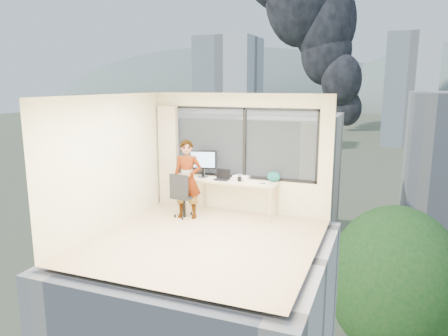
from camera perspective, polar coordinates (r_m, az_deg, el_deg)
The scene contains 24 objects.
floor at distance 7.80m, azimuth -2.69°, elevation -9.68°, with size 4.00×4.00×0.01m, color beige.
ceiling at distance 7.29m, azimuth -2.88°, elevation 9.78°, with size 4.00×4.00×0.01m, color white.
wall_front at distance 5.72m, azimuth -10.94°, elevation -4.07°, with size 4.00×0.01×2.60m, color beige.
wall_left at distance 8.43m, azimuth -15.30°, elevation 0.72°, with size 0.01×4.00×2.60m, color beige.
wall_right at distance 6.89m, azimuth 12.62°, elevation -1.49°, with size 0.01×4.00×2.60m, color beige.
window_wall at distance 9.22m, azimuth 2.54°, elevation 3.41°, with size 3.30×0.16×1.55m, color black, non-canonical shape.
curtain at distance 9.87m, azimuth -7.49°, elevation 1.65°, with size 0.45×0.14×2.30m, color beige.
desk at distance 9.15m, azimuth 1.49°, elevation -4.00°, with size 1.80×0.60×0.75m, color #C7B285.
chair at distance 8.96m, azimuth -5.43°, elevation -3.61°, with size 0.50×0.50×0.98m, color black, non-canonical shape.
person at distance 8.86m, azimuth -5.00°, elevation -1.54°, with size 0.60×0.40×1.66m, color #2D2D33.
monitor at distance 9.39m, azimuth -2.86°, elevation 0.63°, with size 0.61×0.13×0.61m, color black, non-canonical shape.
game_console at distance 9.23m, azimuth 2.34°, elevation -1.24°, with size 0.31×0.26×0.07m, color white.
laptop at distance 9.11m, azimuth -0.33°, elevation -0.97°, with size 0.32×0.34×0.21m, color black, non-canonical shape.
cellphone at distance 8.82m, azimuth 5.26°, elevation -2.09°, with size 0.11×0.05×0.01m, color black.
pen_cup at distance 9.00m, azimuth 2.09°, elevation -1.46°, with size 0.08×0.08×0.10m, color black.
handbag at distance 9.00m, azimuth 6.75°, elevation -1.17°, with size 0.28×0.14×0.22m, color #0C493E.
exterior_ground at distance 127.80m, azimuth 19.66°, elevation 3.17°, with size 400.00×400.00×0.04m, color #515B3D.
near_bldg_a at distance 39.78m, azimuth 2.98°, elevation -2.89°, with size 16.00×12.00×14.00m, color #F0E3C9.
far_tower_a at distance 108.55m, azimuth 0.68°, elevation 9.91°, with size 14.00×14.00×28.00m, color silver.
far_tower_b at distance 126.77m, azimuth 23.78°, elevation 9.63°, with size 13.00×13.00×30.00m, color silver.
far_tower_d at distance 168.93m, azimuth -0.76°, elevation 9.42°, with size 16.00×14.00×22.00m, color silver.
hill_a at distance 349.43m, azimuth 0.52°, elevation 8.63°, with size 288.00×216.00×90.00m, color slate.
tree_a at distance 36.67m, azimuth -11.72°, elevation -9.30°, with size 7.00×7.00×8.00m, color #1A4E1A, non-canonical shape.
tree_b at distance 27.57m, azimuth 21.84°, elevation -15.99°, with size 7.60×7.60×9.00m, color #1A4E1A, non-canonical shape.
Camera 1 is at (2.96, -6.65, 2.80)m, focal length 33.79 mm.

